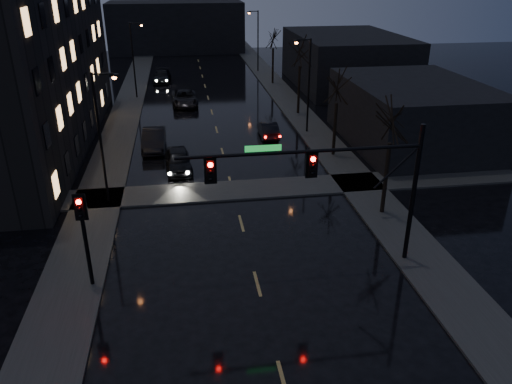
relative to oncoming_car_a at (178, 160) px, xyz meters
name	(u,v)px	position (x,y,z in m)	size (l,w,h in m)	color
sidewalk_left	(122,124)	(-5.06, 12.28, -0.70)	(3.00, 140.00, 0.12)	#2D2D2B
sidewalk_right	(301,116)	(11.94, 12.28, -0.70)	(3.00, 140.00, 0.12)	#2D2D2B
sidewalk_cross	(233,190)	(3.44, -4.22, -0.70)	(40.00, 3.00, 0.12)	#2D2D2B
apartment_block	(0,72)	(-13.06, 7.28, 5.24)	(12.00, 30.00, 12.00)	black
commercial_right_near	(413,113)	(18.94, 3.28, 1.74)	(10.00, 14.00, 5.00)	black
commercial_right_far	(346,60)	(20.44, 25.28, 2.24)	(12.00, 18.00, 6.00)	black
far_block	(176,27)	(0.44, 55.28, 3.24)	(22.00, 10.00, 8.00)	black
signal_mast	(338,173)	(7.28, -13.72, 4.11)	(11.11, 0.41, 7.00)	black
signal_pole_left	(84,228)	(-4.06, -13.73, 2.25)	(0.35, 0.41, 4.53)	black
tree_near	(394,111)	(11.84, -8.72, 5.46)	(3.52, 3.52, 8.08)	black
tree_mid_a	(338,80)	(11.84, 1.28, 5.07)	(3.30, 3.30, 7.58)	black
tree_mid_b	(300,45)	(11.84, 13.28, 5.85)	(3.74, 3.74, 8.59)	black
tree_far	(273,33)	(11.84, 27.28, 5.30)	(3.43, 3.43, 7.88)	black
streetlight_l_near	(103,128)	(-4.15, -4.72, 4.01)	(1.53, 0.28, 8.00)	black
streetlight_l_far	(135,54)	(-4.15, 22.28, 4.01)	(1.53, 0.28, 8.00)	black
streetlight_r_mid	(307,78)	(11.02, 7.28, 4.01)	(1.53, 0.28, 8.00)	black
streetlight_r_far	(256,36)	(11.02, 35.28, 4.01)	(1.53, 0.28, 8.00)	black
oncoming_car_a	(178,160)	(0.00, 0.00, 0.00)	(1.79, 4.45, 1.52)	black
oncoming_car_b	(154,140)	(-1.87, 4.85, 0.05)	(1.71, 4.89, 1.61)	black
oncoming_car_c	(185,98)	(0.83, 18.40, 0.01)	(2.56, 5.55, 1.54)	black
oncoming_car_d	(162,76)	(-1.75, 30.26, -0.03)	(2.03, 5.00, 1.45)	black
lead_car	(268,129)	(7.66, 6.61, -0.09)	(1.41, 4.04, 1.33)	black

